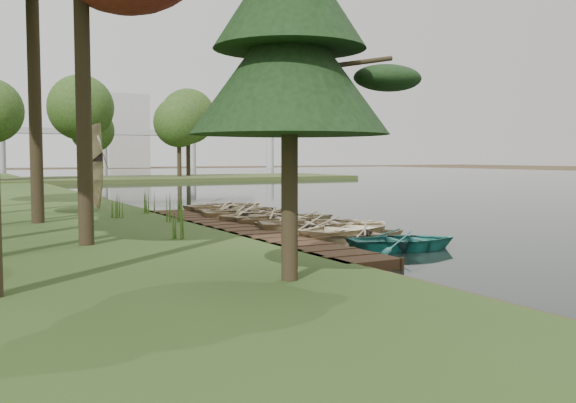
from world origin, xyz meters
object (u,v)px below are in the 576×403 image
boardwalk (235,232)px  rowboat_2 (352,227)px  rowboat_1 (359,232)px  pine_tree (290,26)px  rowboat_0 (404,238)px  stored_rowboat (98,200)px

boardwalk → rowboat_2: rowboat_2 is taller
boardwalk → rowboat_1: size_ratio=4.86×
rowboat_2 → pine_tree: size_ratio=0.51×
rowboat_0 → pine_tree: bearing=137.4°
rowboat_0 → pine_tree: 8.16m
boardwalk → pine_tree: (-2.81, -9.04, 4.99)m
stored_rowboat → pine_tree: (-0.30, -18.82, 4.44)m
stored_rowboat → rowboat_0: bearing=-160.4°
rowboat_2 → boardwalk: bearing=21.1°
rowboat_1 → rowboat_2: 0.92m
rowboat_0 → stored_rowboat: size_ratio=0.81×
rowboat_2 → pine_tree: pine_tree is taller
boardwalk → stored_rowboat: stored_rowboat is taller
boardwalk → stored_rowboat: size_ratio=4.12×
rowboat_2 → stored_rowboat: bearing=0.7°
boardwalk → rowboat_0: 6.16m
pine_tree → rowboat_1: bearing=44.9°
rowboat_0 → rowboat_2: (-0.06, 2.53, 0.09)m
boardwalk → stored_rowboat: 10.12m
rowboat_0 → rowboat_1: 1.71m
boardwalk → rowboat_0: (2.79, -5.49, 0.23)m
rowboat_0 → stored_rowboat: (-5.30, 15.27, 0.33)m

